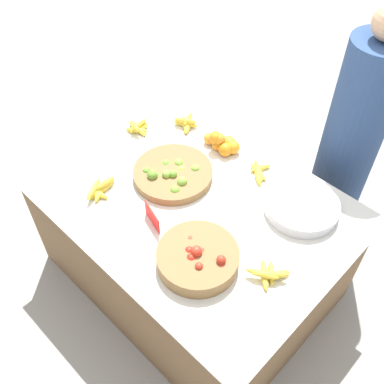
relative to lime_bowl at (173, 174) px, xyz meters
name	(u,v)px	position (x,y,z in m)	size (l,w,h in m)	color
ground_plane	(192,274)	(0.18, -0.04, -0.75)	(12.00, 12.00, 0.00)	#A39E93
market_table	(192,240)	(0.18, -0.04, -0.39)	(1.60, 1.17, 0.72)	brown
lime_bowl	(173,174)	(0.00, 0.00, 0.00)	(0.43, 0.43, 0.09)	olive
tomato_basket	(199,258)	(0.48, -0.30, 0.01)	(0.37, 0.37, 0.12)	olive
orange_pile	(222,143)	(0.04, 0.35, 0.02)	(0.22, 0.14, 0.12)	orange
metal_bowl	(301,206)	(0.62, 0.29, 0.00)	(0.37, 0.37, 0.06)	#B7B7BF
price_sign	(152,217)	(0.16, -0.29, 0.02)	(0.15, 0.05, 0.10)	red
banana_bunch_front_center	(100,190)	(-0.19, -0.34, 0.00)	(0.14, 0.21, 0.06)	gold
banana_bunch_back_center	(269,274)	(0.75, -0.14, 0.00)	(0.17, 0.17, 0.06)	gold
banana_bunch_middle_right	(186,123)	(-0.25, 0.35, 0.00)	(0.15, 0.16, 0.06)	gold
banana_bunch_front_left	(259,172)	(0.31, 0.34, -0.01)	(0.16, 0.18, 0.03)	gold
banana_bunch_middle_left	(137,128)	(-0.43, 0.12, 0.00)	(0.16, 0.15, 0.06)	gold
vendor_person	(348,149)	(0.56, 0.85, -0.02)	(0.32, 0.32, 1.57)	navy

